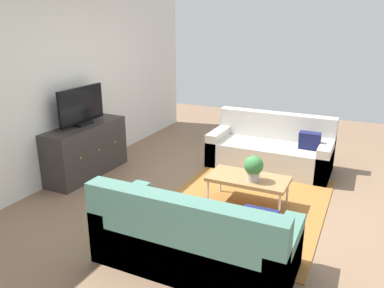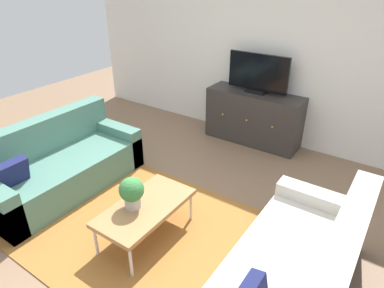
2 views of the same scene
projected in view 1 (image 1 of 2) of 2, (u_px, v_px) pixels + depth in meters
ground_plane at (233, 202)px, 4.85m from camera, size 10.00×10.00×0.00m
wall_back at (68, 82)px, 5.47m from camera, size 6.40×0.12×2.70m
area_rug at (245, 204)px, 4.78m from camera, size 2.50×1.90×0.01m
couch_left_side at (192, 242)px, 3.49m from camera, size 0.83×1.82×0.81m
couch_right_side at (271, 150)px, 5.95m from camera, size 0.83×1.82×0.81m
coffee_table at (248, 180)px, 4.66m from camera, size 0.51×0.97×0.38m
potted_plant at (254, 167)px, 4.50m from camera, size 0.23×0.23×0.31m
tv_console at (86, 150)px, 5.60m from camera, size 1.38×0.47×0.76m
flat_screen_tv at (81, 106)px, 5.41m from camera, size 0.87×0.16×0.55m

